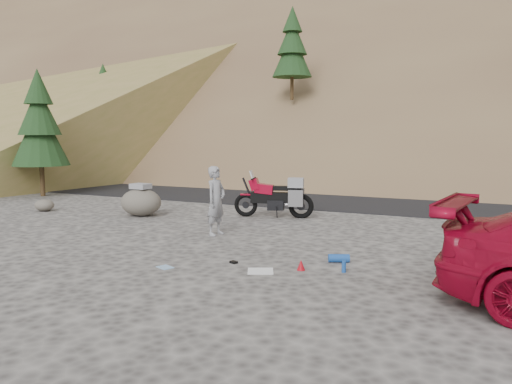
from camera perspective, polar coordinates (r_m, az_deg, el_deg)
ground at (r=11.42m, az=-2.67°, el=-5.95°), size 140.00×140.00×0.00m
road at (r=19.71m, az=9.64°, el=-0.68°), size 120.00×7.00×0.05m
hillside at (r=51.71m, az=19.76°, el=15.86°), size 120.00×73.00×46.72m
conifer_verge at (r=21.65m, az=-23.51°, el=7.18°), size 2.20×2.20×5.04m
motorcycle at (r=14.88m, az=2.44°, el=-0.60°), size 2.35×1.06×1.43m
man at (r=12.45m, az=-4.55°, el=-4.89°), size 0.48×0.66×1.71m
boulder at (r=15.59m, az=-13.01°, el=-1.06°), size 1.53×1.40×1.01m
small_rock at (r=17.54m, az=-23.03°, el=-1.40°), size 0.72×0.67×0.38m
gear_white_cloth at (r=9.19m, az=0.52°, el=-9.02°), size 0.59×0.57×0.02m
gear_blue_mat at (r=9.93m, az=9.45°, el=-7.48°), size 0.44×0.31×0.16m
gear_bottle at (r=9.24m, az=10.01°, el=-8.40°), size 0.08×0.08×0.21m
gear_funnel at (r=9.29m, az=5.16°, el=-8.30°), size 0.20×0.20×0.19m
gear_glove_a at (r=9.76m, az=-2.57°, el=-8.02°), size 0.17×0.15×0.04m
gear_blue_cloth at (r=9.60m, az=-10.34°, el=-8.46°), size 0.36×0.32×0.01m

